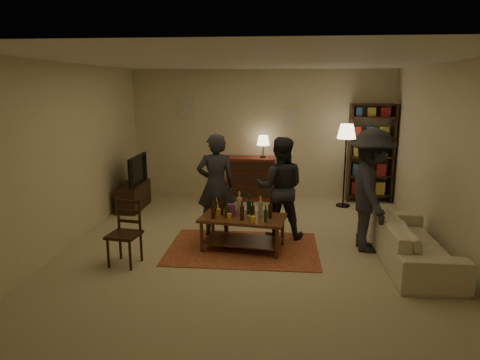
# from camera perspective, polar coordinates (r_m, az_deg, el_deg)

# --- Properties ---
(floor) EXTENTS (6.00, 6.00, 0.00)m
(floor) POSITION_cam_1_polar(r_m,az_deg,el_deg) (6.54, 1.62, -8.76)
(floor) COLOR #C6B793
(floor) RESTS_ON ground
(room_shell) EXTENTS (6.00, 6.00, 6.00)m
(room_shell) POSITION_cam_1_polar(r_m,az_deg,el_deg) (9.13, -1.21, 9.01)
(room_shell) COLOR beige
(room_shell) RESTS_ON ground
(rug) EXTENTS (2.20, 1.50, 0.01)m
(rug) POSITION_cam_1_polar(r_m,az_deg,el_deg) (6.42, 0.39, -9.11)
(rug) COLOR maroon
(rug) RESTS_ON ground
(coffee_table) EXTENTS (1.30, 0.84, 0.84)m
(coffee_table) POSITION_cam_1_polar(r_m,az_deg,el_deg) (6.28, 0.30, -5.50)
(coffee_table) COLOR brown
(coffee_table) RESTS_ON ground
(dining_chair) EXTENTS (0.45, 0.45, 0.91)m
(dining_chair) POSITION_cam_1_polar(r_m,az_deg,el_deg) (5.98, -14.98, -6.43)
(dining_chair) COLOR black
(dining_chair) RESTS_ON ground
(tv_stand) EXTENTS (0.40, 1.00, 1.06)m
(tv_stand) POSITION_cam_1_polar(r_m,az_deg,el_deg) (8.60, -14.05, -1.22)
(tv_stand) COLOR black
(tv_stand) RESTS_ON ground
(dresser) EXTENTS (1.00, 0.50, 1.36)m
(dresser) POSITION_cam_1_polar(r_m,az_deg,el_deg) (9.01, 1.52, 0.37)
(dresser) COLOR maroon
(dresser) RESTS_ON ground
(bookshelf) EXTENTS (0.90, 0.34, 2.02)m
(bookshelf) POSITION_cam_1_polar(r_m,az_deg,el_deg) (9.15, 17.01, 3.56)
(bookshelf) COLOR black
(bookshelf) RESTS_ON ground
(floor_lamp) EXTENTS (0.36, 0.36, 1.64)m
(floor_lamp) POSITION_cam_1_polar(r_m,az_deg,el_deg) (8.58, 14.00, 5.56)
(floor_lamp) COLOR black
(floor_lamp) RESTS_ON ground
(sofa) EXTENTS (0.81, 2.08, 0.61)m
(sofa) POSITION_cam_1_polar(r_m,az_deg,el_deg) (6.31, 21.92, -7.54)
(sofa) COLOR beige
(sofa) RESTS_ON ground
(person_left) EXTENTS (0.67, 0.51, 1.65)m
(person_left) POSITION_cam_1_polar(r_m,az_deg,el_deg) (6.78, -3.23, -0.69)
(person_left) COLOR #27282F
(person_left) RESTS_ON ground
(person_right) EXTENTS (0.80, 0.63, 1.60)m
(person_right) POSITION_cam_1_polar(r_m,az_deg,el_deg) (6.72, 5.34, -1.05)
(person_right) COLOR #24252C
(person_right) RESTS_ON ground
(person_by_sofa) EXTENTS (0.68, 1.17, 1.79)m
(person_by_sofa) POSITION_cam_1_polar(r_m,az_deg,el_deg) (6.42, 17.02, -1.35)
(person_by_sofa) COLOR #292830
(person_by_sofa) RESTS_ON ground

